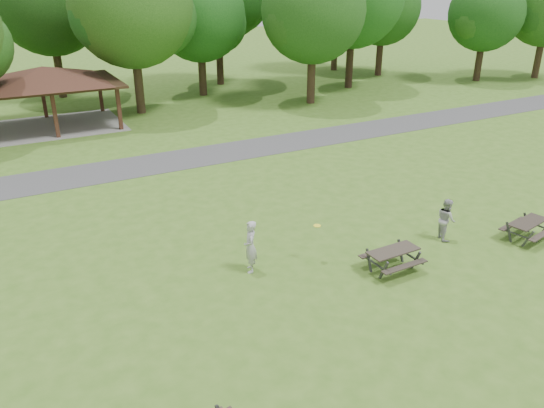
{
  "coord_description": "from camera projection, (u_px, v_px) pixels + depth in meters",
  "views": [
    {
      "loc": [
        -7.28,
        -11.33,
        8.88
      ],
      "look_at": [
        1.0,
        4.0,
        1.3
      ],
      "focal_mm": 35.0,
      "sensor_mm": 36.0,
      "label": 1
    }
  ],
  "objects": [
    {
      "name": "ground",
      "position": [
        306.0,
        297.0,
        15.86
      ],
      "size": [
        160.0,
        160.0,
        0.0
      ],
      "primitive_type": "plane",
      "color": "#406A1E",
      "rests_on": "ground"
    },
    {
      "name": "asphalt_path",
      "position": [
        162.0,
        162.0,
        27.15
      ],
      "size": [
        120.0,
        3.2,
        0.02
      ],
      "primitive_type": "cube",
      "color": "#424244",
      "rests_on": "ground"
    },
    {
      "name": "pavilion",
      "position": [
        44.0,
        78.0,
        32.26
      ],
      "size": [
        8.6,
        7.01,
        3.76
      ],
      "color": "#3B2715",
      "rests_on": "ground"
    },
    {
      "name": "tree_row_e",
      "position": [
        133.0,
        9.0,
        34.26
      ],
      "size": [
        8.4,
        8.0,
        11.02
      ],
      "color": "#2E2114",
      "rests_on": "ground"
    },
    {
      "name": "tree_row_f",
      "position": [
        200.0,
        18.0,
        40.07
      ],
      "size": [
        7.35,
        7.0,
        9.55
      ],
      "color": "#2E2014",
      "rests_on": "ground"
    },
    {
      "name": "tree_row_g",
      "position": [
        314.0,
        13.0,
        37.25
      ],
      "size": [
        7.77,
        7.4,
        10.25
      ],
      "color": "#312115",
      "rests_on": "ground"
    },
    {
      "name": "tree_row_i",
      "position": [
        383.0,
        9.0,
        48.29
      ],
      "size": [
        7.14,
        6.8,
        9.52
      ],
      "color": "black",
      "rests_on": "ground"
    },
    {
      "name": "tree_row_j",
      "position": [
        486.0,
        16.0,
        45.8
      ],
      "size": [
        6.72,
        6.4,
        8.96
      ],
      "color": "black",
      "rests_on": "ground"
    },
    {
      "name": "tree_deep_b",
      "position": [
        50.0,
        3.0,
        38.93
      ],
      "size": [
        8.4,
        8.0,
        11.13
      ],
      "color": "black",
      "rests_on": "ground"
    },
    {
      "name": "picnic_table_middle",
      "position": [
        393.0,
        255.0,
        17.09
      ],
      "size": [
        1.76,
        1.43,
        0.76
      ],
      "color": "#2F2822",
      "rests_on": "ground"
    },
    {
      "name": "picnic_table_far",
      "position": [
        528.0,
        226.0,
        19.12
      ],
      "size": [
        1.9,
        1.64,
        0.73
      ],
      "color": "#29231E",
      "rests_on": "ground"
    },
    {
      "name": "frisbee_in_flight",
      "position": [
        317.0,
        226.0,
        17.42
      ],
      "size": [
        0.31,
        0.31,
        0.02
      ],
      "color": "yellow",
      "rests_on": "ground"
    },
    {
      "name": "frisbee_thrower",
      "position": [
        250.0,
        247.0,
        16.92
      ],
      "size": [
        0.62,
        0.75,
        1.76
      ],
      "primitive_type": "imported",
      "rotation": [
        0.0,
        0.0,
        -1.94
      ],
      "color": "#AFAEB1",
      "rests_on": "ground"
    },
    {
      "name": "frisbee_catcher",
      "position": [
        446.0,
        219.0,
        19.06
      ],
      "size": [
        0.82,
        0.92,
        1.56
      ],
      "primitive_type": "imported",
      "rotation": [
        0.0,
        0.0,
        1.2
      ],
      "color": "#A7A7A9",
      "rests_on": "ground"
    }
  ]
}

